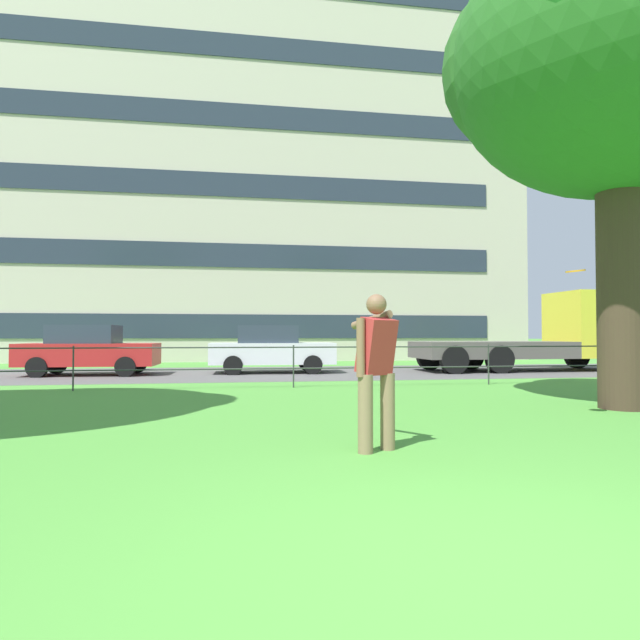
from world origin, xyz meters
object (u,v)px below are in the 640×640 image
object	(u,v)px
tree_small_lawn	(591,57)
person_thrower	(376,366)
apartment_building_background	(246,182)
car_white_left	(271,349)
frisbee	(575,271)
flatbed_truck_right	(549,335)
car_red_far_left	(89,350)

from	to	relation	value
tree_small_lawn	person_thrower	xyz separation A→B (m)	(-4.58, -2.74, -5.14)
tree_small_lawn	apartment_building_background	world-z (taller)	apartment_building_background
car_white_left	frisbee	bearing A→B (deg)	-71.04
frisbee	person_thrower	bearing A→B (deg)	-155.86
person_thrower	flatbed_truck_right	bearing A→B (deg)	51.51
car_white_left	apartment_building_background	xyz separation A→B (m)	(-0.51, 13.38, 9.20)
person_thrower	car_red_far_left	world-z (taller)	person_thrower
car_white_left	flatbed_truck_right	world-z (taller)	flatbed_truck_right
person_thrower	car_red_far_left	size ratio (longest dim) A/B	0.41
person_thrower	tree_small_lawn	bearing A→B (deg)	30.92
tree_small_lawn	car_red_far_left	world-z (taller)	tree_small_lawn
person_thrower	frisbee	world-z (taller)	frisbee
car_red_far_left	apartment_building_background	bearing A→B (deg)	69.35
tree_small_lawn	car_red_far_left	bearing A→B (deg)	138.30
person_thrower	car_red_far_left	xyz separation A→B (m)	(-5.86, 12.05, -0.13)
car_red_far_left	apartment_building_background	world-z (taller)	apartment_building_background
car_red_far_left	car_white_left	bearing A→B (deg)	1.52
tree_small_lawn	person_thrower	distance (m)	7.42
car_red_far_left	frisbee	bearing A→B (deg)	-48.60
frisbee	flatbed_truck_right	bearing A→B (deg)	59.77
car_white_left	apartment_building_background	distance (m)	16.25
frisbee	car_red_far_left	world-z (taller)	frisbee
person_thrower	flatbed_truck_right	distance (m)	15.17
frisbee	tree_small_lawn	bearing A→B (deg)	46.10
flatbed_truck_right	car_red_far_left	bearing A→B (deg)	179.34
frisbee	car_white_left	xyz separation A→B (m)	(-3.66, 10.67, -1.40)
car_white_left	flatbed_truck_right	size ratio (longest dim) A/B	0.55
car_red_far_left	car_white_left	world-z (taller)	same
tree_small_lawn	car_white_left	xyz separation A→B (m)	(-4.83, 9.45, -5.27)
car_white_left	flatbed_truck_right	xyz separation A→B (m)	(9.69, -0.32, 0.44)
tree_small_lawn	car_white_left	world-z (taller)	tree_small_lawn
car_red_far_left	flatbed_truck_right	xyz separation A→B (m)	(15.30, -0.18, 0.44)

